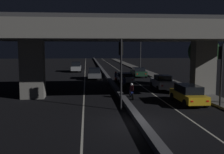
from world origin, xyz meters
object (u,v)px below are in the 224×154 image
Objects in this scene: traffic_light_right_of_median at (221,64)px; motorcycle_blue_filtering_near at (132,92)px; car_taxi_yellow_lead at (188,94)px; car_silver_second_oncoming at (76,67)px; car_white_second at (163,82)px; motorcycle_black_filtering_mid at (124,84)px; car_dark_green_fourth at (138,72)px; street_lamp at (139,48)px; motorcycle_red_filtering_far at (116,77)px; traffic_light_left_of_median at (121,62)px; car_white_third at (125,78)px; car_grey_lead_oncoming at (95,73)px.

traffic_light_right_of_median is 2.42× the size of motorcycle_blue_filtering_near.
car_taxi_yellow_lead is 31.77m from car_silver_second_oncoming.
car_white_second reaches higher than car_taxi_yellow_lead.
car_dark_green_fourth is at bearing -22.51° from motorcycle_black_filtering_mid.
street_lamp is 12.90m from car_silver_second_oncoming.
car_silver_second_oncoming reaches higher than car_taxi_yellow_lead.
car_dark_green_fourth is (-0.14, 19.87, -0.06)m from car_taxi_yellow_lead.
car_taxi_yellow_lead is 19.88m from car_dark_green_fourth.
street_lamp is 12.22m from car_dark_green_fourth.
motorcycle_black_filtering_mid reaches higher than motorcycle_red_filtering_far.
traffic_light_right_of_median is 1.08× the size of car_silver_second_oncoming.
motorcycle_red_filtering_far is at bearing -1.49° from motorcycle_black_filtering_mid.
traffic_light_left_of_median is 1.28× the size of car_dark_green_fourth.
car_dark_green_fourth is (3.18, 6.71, 0.06)m from car_white_third.
car_taxi_yellow_lead reaches higher than car_white_third.
street_lamp is at bearing -3.55° from car_taxi_yellow_lead.
traffic_light_left_of_median is at bearing 166.12° from motorcycle_black_filtering_mid.
car_white_second is 1.08× the size of car_white_third.
motorcycle_black_filtering_mid reaches higher than car_white_third.
car_white_second is 24.87m from car_silver_second_oncoming.
motorcycle_black_filtering_mid is at bearing 179.37° from motorcycle_red_filtering_far.
car_silver_second_oncoming reaches higher than motorcycle_blue_filtering_near.
car_grey_lead_oncoming is at bearing 35.20° from car_white_second.
street_lamp reaches higher than motorcycle_red_filtering_far.
car_white_third is (-3.32, 13.17, -0.12)m from car_taxi_yellow_lead.
street_lamp is at bearing -14.05° from car_dark_green_fourth.
car_dark_green_fourth is 17.71m from motorcycle_blue_filtering_near.
car_taxi_yellow_lead is at bearing 14.57° from traffic_light_left_of_median.
car_dark_green_fourth is at bearing 95.43° from traffic_light_right_of_median.
car_white_second is 12.76m from car_grey_lead_oncoming.
motorcycle_black_filtering_mid is (-5.98, 9.56, -2.70)m from traffic_light_right_of_median.
traffic_light_right_of_median is at bearing 20.92° from car_silver_second_oncoming.
traffic_light_right_of_median is 9.45m from car_white_second.
car_dark_green_fourth is at bearing 0.77° from car_taxi_yellow_lead.
car_white_second is (-1.82, 8.93, -2.52)m from traffic_light_right_of_median.
car_grey_lead_oncoming is 10.38m from motorcycle_black_filtering_mid.
motorcycle_black_filtering_mid is (-4.09, 8.07, -0.21)m from car_taxi_yellow_lead.
street_lamp reaches higher than car_white_second.
car_dark_green_fourth is 14.33m from car_silver_second_oncoming.
motorcycle_black_filtering_mid is at bearing 27.21° from car_taxi_yellow_lead.
car_white_second reaches higher than motorcycle_red_filtering_far.
motorcycle_blue_filtering_near is 5.43m from motorcycle_black_filtering_mid.
car_dark_green_fourth is 2.33× the size of motorcycle_red_filtering_far.
traffic_light_left_of_median is at bearing 104.93° from car_taxi_yellow_lead.
motorcycle_red_filtering_far is (-6.25, 15.68, -2.70)m from traffic_light_right_of_median.
motorcycle_blue_filtering_near is 1.15× the size of motorcycle_red_filtering_far.
motorcycle_blue_filtering_near is at bearing 174.53° from motorcycle_black_filtering_mid.
motorcycle_blue_filtering_near is (5.98, -27.45, -0.37)m from car_silver_second_oncoming.
motorcycle_black_filtering_mid is (-6.23, -23.20, -3.93)m from street_lamp.
car_grey_lead_oncoming is (-7.15, 10.57, 0.04)m from car_white_second.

